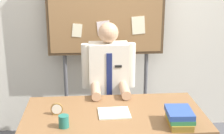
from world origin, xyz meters
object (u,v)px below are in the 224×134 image
object	(u,v)px
person	(109,94)
coffee_mug	(64,121)
desk	(114,122)
open_notebook	(114,113)
bulletin_board	(106,10)
book_stack	(179,117)
desk_clock	(57,109)

from	to	relation	value
person	coffee_mug	world-z (taller)	person
desk	open_notebook	distance (m)	0.10
bulletin_board	book_stack	xyz separation A→B (m)	(0.50, -1.29, -0.68)
coffee_mug	desk_clock	bearing A→B (deg)	107.04
person	desk_clock	world-z (taller)	person
book_stack	desk_clock	xyz separation A→B (m)	(-0.98, 0.27, -0.02)
open_notebook	bulletin_board	bearing A→B (deg)	90.04
person	bulletin_board	bearing A→B (deg)	89.95
book_stack	coffee_mug	world-z (taller)	book_stack
person	open_notebook	size ratio (longest dim) A/B	5.34
bulletin_board	desk_clock	size ratio (longest dim) A/B	19.92
bulletin_board	open_notebook	world-z (taller)	bulletin_board
bulletin_board	book_stack	size ratio (longest dim) A/B	7.08
coffee_mug	book_stack	bearing A→B (deg)	-1.84
desk_clock	coffee_mug	bearing A→B (deg)	-72.96
desk	book_stack	distance (m)	0.58
person	coffee_mug	xyz separation A→B (m)	(-0.41, -0.87, 0.14)
open_notebook	coffee_mug	size ratio (longest dim) A/B	2.69
open_notebook	desk_clock	world-z (taller)	desk_clock
open_notebook	desk	bearing A→B (deg)	93.12
desk	desk_clock	bearing A→B (deg)	179.48
desk	desk_clock	size ratio (longest dim) A/B	14.96
open_notebook	coffee_mug	xyz separation A→B (m)	(-0.41, -0.21, 0.04)
book_stack	desk_clock	bearing A→B (deg)	164.86
desk	book_stack	xyz separation A→B (m)	(0.50, -0.26, 0.16)
person	coffee_mug	distance (m)	0.97
person	bulletin_board	world-z (taller)	bulletin_board
desk	open_notebook	size ratio (longest dim) A/B	5.78
book_stack	desk_clock	size ratio (longest dim) A/B	2.82
desk_clock	person	bearing A→B (deg)	52.83
person	bulletin_board	distance (m)	0.92
desk	person	distance (m)	0.64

